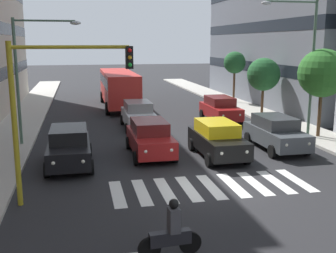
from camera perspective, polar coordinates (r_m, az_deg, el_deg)
name	(u,v)px	position (r m, az deg, el deg)	size (l,w,h in m)	color
ground_plane	(211,187)	(16.06, 6.00, -8.30)	(180.00, 180.00, 0.00)	#262628
crosswalk_markings	(211,187)	(16.06, 6.00, -8.29)	(7.65, 2.80, 0.01)	silver
car_0	(276,133)	(21.91, 14.72, -0.81)	(2.02, 4.44, 1.72)	#474C51
car_1	(217,139)	(19.92, 6.88, -1.73)	(2.02, 4.44, 1.72)	black
car_2	(150,138)	(20.09, -2.52, -1.55)	(2.02, 4.44, 1.72)	maroon
car_3	(69,146)	(18.89, -13.55, -2.71)	(2.02, 4.44, 1.72)	black
car_row2_0	(220,109)	(29.06, 7.26, 2.47)	(2.02, 4.44, 1.72)	maroon
car_row2_1	(138,115)	(26.51, -4.14, 1.66)	(2.02, 4.44, 1.72)	silver
bus_behind_traffic	(119,85)	(35.35, -6.88, 5.69)	(2.78, 10.50, 3.00)	red
motorcycle_with_rider	(171,233)	(10.89, 0.46, -14.59)	(1.70, 0.38, 1.57)	black
traffic_light_gantry	(49,97)	(14.13, -16.21, 3.93)	(4.04, 0.36, 5.50)	#AD991E
street_lamp_left	(305,54)	(24.15, 18.42, 9.46)	(3.31, 0.28, 7.58)	#4C6B56
street_lamp_right	(29,66)	(22.64, -18.75, 7.95)	(3.44, 0.28, 6.54)	#4C6B56
street_tree_1	(322,73)	(24.72, 20.64, 6.92)	(2.72, 2.72, 4.97)	#513823
street_tree_2	(264,75)	(31.60, 13.11, 7.04)	(2.45, 2.45, 4.19)	#513823
street_tree_3	(235,63)	(37.65, 9.24, 8.71)	(1.96, 1.96, 4.51)	#513823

